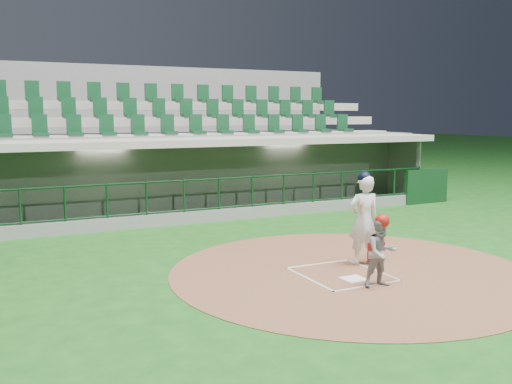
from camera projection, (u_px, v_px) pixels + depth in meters
ground at (333, 271)px, 11.36m from camera, size 120.00×120.00×0.00m
dirt_circle at (351, 271)px, 11.31m from camera, size 7.20×7.20×0.01m
home_plate at (354, 279)px, 10.73m from camera, size 0.43×0.43×0.02m
batter_box_chalk at (342, 274)px, 11.09m from camera, size 1.55×1.80×0.01m
dugout_structure at (199, 182)px, 18.23m from camera, size 16.40×3.70×3.00m
seating_deck at (167, 160)px, 20.87m from camera, size 17.00×6.72×5.15m
batter at (364, 218)px, 11.71m from camera, size 0.91×0.92×1.94m
catcher at (381, 251)px, 10.23m from camera, size 0.65×0.52×1.33m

